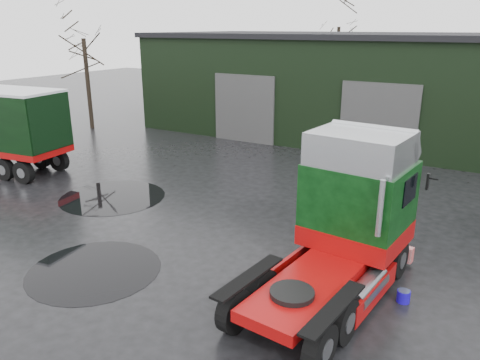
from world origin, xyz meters
The scene contains 9 objects.
ground centered at (0.00, 0.00, 0.00)m, with size 100.00×100.00×0.00m, color black.
warehouse centered at (2.00, 20.00, 3.16)m, with size 32.40×12.40×6.30m.
hero_tractor centered at (4.50, -0.13, 2.08)m, with size 2.84×6.70×4.16m, color black, non-canonical shape.
wash_bucket centered at (6.29, 0.86, 0.16)m, with size 0.33×0.33×0.31m, color #1808BC.
tree_left centered at (-17.00, 12.00, 4.25)m, with size 4.40×4.40×8.50m, color black, non-canonical shape.
tree_back_a centered at (-6.00, 30.00, 4.75)m, with size 4.40×4.40×9.50m, color black, non-canonical shape.
puddle_0 centered at (-1.75, -2.01, 0.00)m, with size 3.81×3.81×0.01m, color black.
puddle_1 centered at (3.35, 4.40, 0.00)m, with size 2.11×2.11×0.01m, color black.
puddle_2 centered at (-5.75, 2.70, 0.00)m, with size 4.28×4.28×0.01m, color black.
Camera 1 is at (7.98, -10.21, 6.71)m, focal length 35.00 mm.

